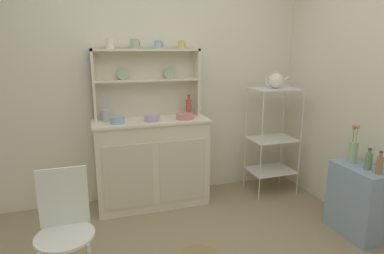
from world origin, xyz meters
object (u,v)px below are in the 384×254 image
(hutch_cabinet, at_px, (152,161))
(bakers_rack, at_px, (273,132))
(bowl_mixing_large, at_px, (117,120))
(oil_bottle, at_px, (369,161))
(utensil_jar, at_px, (106,115))
(porcelain_teapot, at_px, (276,81))
(side_shelf_blue, at_px, (358,201))
(jam_bottle, at_px, (189,107))
(hutch_shelf_unit, at_px, (147,78))
(vinegar_bottle, at_px, (379,165))
(cup_cream_0, at_px, (110,44))
(flower_vase, at_px, (353,150))
(wire_chair, at_px, (64,222))

(hutch_cabinet, xyz_separation_m, bakers_rack, (1.33, -0.10, 0.23))
(bowl_mixing_large, distance_m, oil_bottle, 2.21)
(utensil_jar, height_order, oil_bottle, utensil_jar)
(bakers_rack, distance_m, oil_bottle, 1.09)
(porcelain_teapot, bearing_deg, utensil_jar, 174.09)
(side_shelf_blue, relative_size, jam_bottle, 2.80)
(hutch_shelf_unit, xyz_separation_m, vinegar_bottle, (1.58, -1.43, -0.61))
(vinegar_bottle, bearing_deg, side_shelf_blue, 90.00)
(hutch_shelf_unit, xyz_separation_m, porcelain_teapot, (1.33, -0.27, -0.04))
(cup_cream_0, relative_size, utensil_jar, 0.35)
(jam_bottle, bearing_deg, hutch_shelf_unit, 169.51)
(hutch_cabinet, bearing_deg, utensil_jar, 169.42)
(hutch_shelf_unit, bearing_deg, cup_cream_0, -173.00)
(flower_vase, bearing_deg, bowl_mixing_large, 154.23)
(side_shelf_blue, xyz_separation_m, oil_bottle, (0.00, -0.05, 0.38))
(flower_vase, relative_size, oil_bottle, 1.89)
(wire_chair, height_order, bowl_mixing_large, bowl_mixing_large)
(flower_vase, distance_m, oil_bottle, 0.17)
(hutch_cabinet, bearing_deg, vinegar_bottle, -38.81)
(utensil_jar, height_order, vinegar_bottle, utensil_jar)
(porcelain_teapot, xyz_separation_m, vinegar_bottle, (0.25, -1.17, -0.56))
(hutch_cabinet, xyz_separation_m, oil_bottle, (1.58, -1.16, 0.23))
(hutch_shelf_unit, xyz_separation_m, wire_chair, (-0.77, -1.27, -0.78))
(bakers_rack, relative_size, porcelain_teapot, 4.64)
(utensil_jar, bearing_deg, wire_chair, -106.41)
(cup_cream_0, distance_m, porcelain_teapot, 1.73)
(wire_chair, xyz_separation_m, bowl_mixing_large, (0.44, 1.04, 0.41))
(bowl_mixing_large, bearing_deg, utensil_jar, 120.44)
(bakers_rack, bearing_deg, vinegar_bottle, -78.14)
(bowl_mixing_large, bearing_deg, oil_bottle, -29.71)
(hutch_shelf_unit, height_order, bowl_mixing_large, hutch_shelf_unit)
(porcelain_teapot, bearing_deg, cup_cream_0, 172.34)
(flower_vase, bearing_deg, jam_bottle, 136.88)
(bakers_rack, bearing_deg, cup_cream_0, 172.35)
(bakers_rack, bearing_deg, wire_chair, -154.41)
(wire_chair, relative_size, utensil_jar, 3.37)
(bakers_rack, bearing_deg, oil_bottle, -76.99)
(bakers_rack, relative_size, oil_bottle, 6.47)
(hutch_cabinet, height_order, wire_chair, hutch_cabinet)
(utensil_jar, bearing_deg, cup_cream_0, 28.69)
(cup_cream_0, bearing_deg, hutch_shelf_unit, 7.00)
(side_shelf_blue, bearing_deg, jam_bottle, 133.89)
(hutch_cabinet, distance_m, jam_bottle, 0.68)
(oil_bottle, bearing_deg, flower_vase, 90.26)
(utensil_jar, bearing_deg, flower_vase, -28.25)
(hutch_cabinet, distance_m, bakers_rack, 1.36)
(porcelain_teapot, bearing_deg, bowl_mixing_large, 178.99)
(wire_chair, distance_m, oil_bottle, 2.36)
(hutch_shelf_unit, distance_m, bowl_mixing_large, 0.55)
(bowl_mixing_large, distance_m, flower_vase, 2.13)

